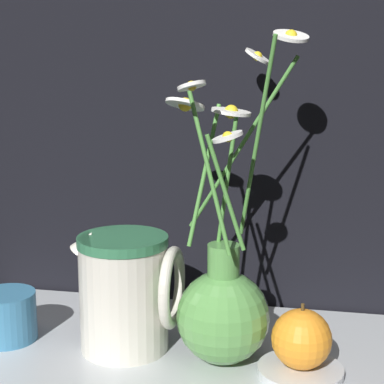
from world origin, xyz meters
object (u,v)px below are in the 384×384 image
(vase_with_flowers, at_px, (223,304))
(orange_fruit, at_px, (302,339))
(yellow_mug, at_px, (5,316))
(ceramic_pitcher, at_px, (128,287))

(vase_with_flowers, distance_m, orange_fruit, 0.10)
(yellow_mug, height_order, orange_fruit, orange_fruit)
(vase_with_flowers, xyz_separation_m, ceramic_pitcher, (-0.13, 0.01, 0.01))
(ceramic_pitcher, distance_m, orange_fruit, 0.23)
(ceramic_pitcher, relative_size, orange_fruit, 2.02)
(orange_fruit, bearing_deg, ceramic_pitcher, 171.04)
(vase_with_flowers, xyz_separation_m, orange_fruit, (0.10, -0.02, -0.03))
(ceramic_pitcher, bearing_deg, yellow_mug, -176.46)
(yellow_mug, relative_size, orange_fruit, 1.11)
(orange_fruit, bearing_deg, vase_with_flowers, 168.00)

